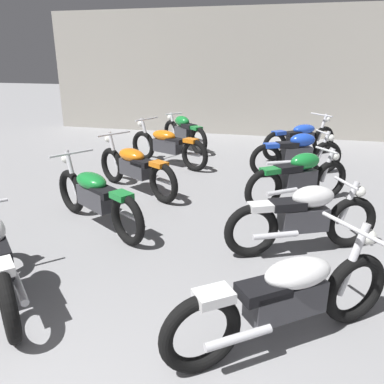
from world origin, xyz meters
name	(u,v)px	position (x,y,z in m)	size (l,w,h in m)	color
back_wall	(254,73)	(0.00, 11.67, 1.80)	(12.77, 0.24, 3.60)	#9E998E
motorcycle_left_row_2	(96,196)	(-1.32, 4.34, 0.45)	(1.90, 1.25, 0.97)	black
motorcycle_left_row_3	(135,167)	(-1.37, 5.86, 0.45)	(1.91, 1.23, 0.97)	black
motorcycle_left_row_4	(167,145)	(-1.38, 7.69, 0.45)	(2.03, 1.05, 0.97)	black
motorcycle_left_row_5	(184,132)	(-1.44, 9.25, 0.46)	(1.54, 1.40, 0.88)	black
motorcycle_right_row_1	(287,297)	(1.32, 2.57, 0.45)	(1.78, 1.42, 0.97)	black
motorcycle_right_row_2	(304,217)	(1.47, 4.29, 0.46)	(1.82, 0.96, 0.88)	black
motorcycle_right_row_3	(299,177)	(1.41, 5.94, 0.46)	(1.61, 1.31, 0.88)	black
motorcycle_right_row_4	(297,153)	(1.37, 7.63, 0.46)	(1.81, 0.98, 0.88)	black
motorcycle_right_row_5	(301,138)	(1.43, 9.21, 0.45)	(1.68, 1.54, 0.97)	black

